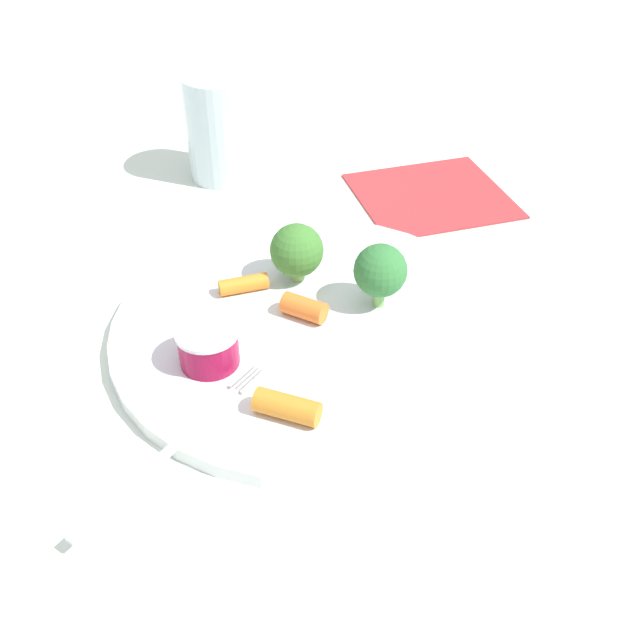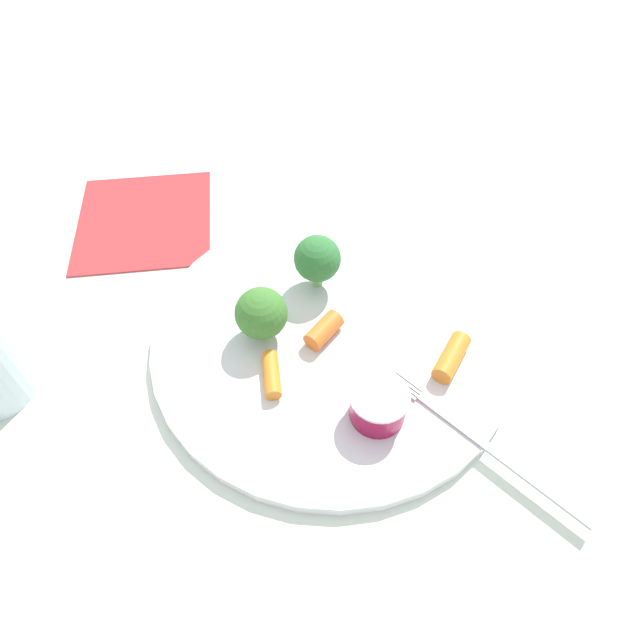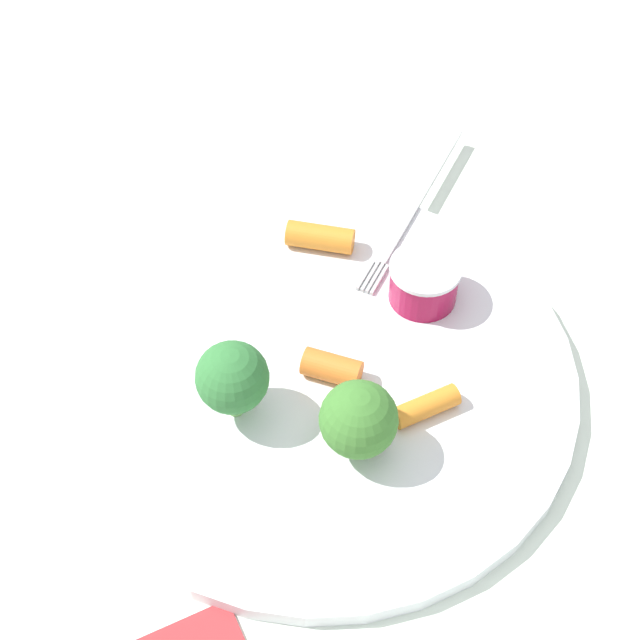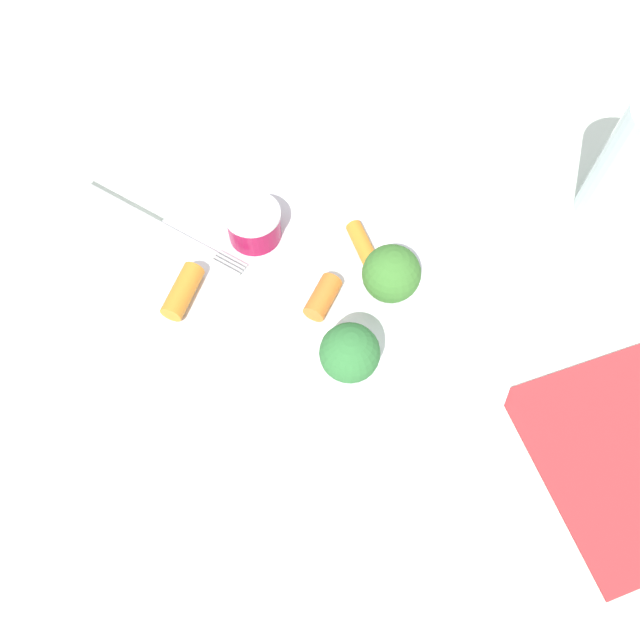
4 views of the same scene
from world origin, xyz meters
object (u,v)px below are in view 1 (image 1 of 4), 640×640
at_px(fork, 179,442).
at_px(napkin, 432,195).
at_px(broccoli_floret_1, 380,271).
at_px(plate, 312,328).
at_px(sauce_cup, 208,346).
at_px(carrot_stick_2, 287,407).
at_px(carrot_stick_0, 308,305).
at_px(carrot_stick_1, 244,284).
at_px(drinking_glass, 221,128).
at_px(broccoli_floret_0, 297,251).

bearing_deg(fork, napkin, 104.44).
bearing_deg(fork, broccoli_floret_1, 92.16).
xyz_separation_m(plate, napkin, (-0.07, 0.25, -0.00)).
xyz_separation_m(sauce_cup, carrot_stick_2, (0.08, 0.00, -0.01)).
bearing_deg(plate, carrot_stick_0, 153.22).
distance_m(plate, carrot_stick_1, 0.07).
bearing_deg(drinking_glass, broccoli_floret_0, -23.35).
xyz_separation_m(broccoli_floret_1, fork, (0.01, -0.21, -0.03)).
xyz_separation_m(carrot_stick_1, drinking_glass, (-0.19, 0.14, 0.04)).
height_order(plate, broccoli_floret_0, broccoli_floret_0).
relative_size(broccoli_floret_1, carrot_stick_0, 1.54).
xyz_separation_m(carrot_stick_2, fork, (-0.03, -0.07, -0.01)).
bearing_deg(carrot_stick_1, broccoli_floret_0, 66.60).
distance_m(carrot_stick_1, carrot_stick_2, 0.15).
bearing_deg(broccoli_floret_1, plate, -112.06).
bearing_deg(plate, broccoli_floret_1, 67.94).
distance_m(broccoli_floret_0, fork, 0.20).
distance_m(broccoli_floret_1, carrot_stick_2, 0.15).
distance_m(broccoli_floret_0, napkin, 0.22).
xyz_separation_m(carrot_stick_0, carrot_stick_1, (-0.06, -0.02, -0.00)).
xyz_separation_m(broccoli_floret_0, napkin, (-0.02, 0.21, -0.04)).
xyz_separation_m(broccoli_floret_1, carrot_stick_2, (0.04, -0.14, -0.02)).
bearing_deg(carrot_stick_0, drinking_glass, 154.84).
bearing_deg(drinking_glass, carrot_stick_1, -35.07).
bearing_deg(carrot_stick_2, sauce_cup, -178.12).
bearing_deg(broccoli_floret_0, broccoli_floret_1, 16.76).
xyz_separation_m(carrot_stick_0, napkin, (-0.06, 0.24, -0.02)).
xyz_separation_m(carrot_stick_1, carrot_stick_2, (0.13, -0.07, 0.00)).
relative_size(plate, sauce_cup, 6.86).
bearing_deg(plate, fork, -78.90).
bearing_deg(carrot_stick_2, carrot_stick_1, 150.98).
bearing_deg(carrot_stick_1, carrot_stick_2, -29.02).
height_order(carrot_stick_2, fork, carrot_stick_2).
height_order(plate, drinking_glass, drinking_glass).
height_order(plate, carrot_stick_0, carrot_stick_0).
bearing_deg(broccoli_floret_1, drinking_glass, 166.32).
height_order(plate, fork, fork).
relative_size(carrot_stick_0, napkin, 0.24).
xyz_separation_m(carrot_stick_0, carrot_stick_2, (0.07, -0.09, -0.00)).
bearing_deg(fork, carrot_stick_1, 125.40).
bearing_deg(carrot_stick_0, broccoli_floret_0, 146.52).
bearing_deg(fork, plate, 101.10).
height_order(carrot_stick_1, napkin, carrot_stick_1).
relative_size(plate, napkin, 2.10).
height_order(fork, drinking_glass, drinking_glass).
xyz_separation_m(carrot_stick_2, napkin, (-0.13, 0.33, -0.02)).
bearing_deg(drinking_glass, plate, -25.22).
relative_size(drinking_glass, napkin, 0.73).
distance_m(plate, carrot_stick_2, 0.11).
distance_m(carrot_stick_2, fork, 0.08).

